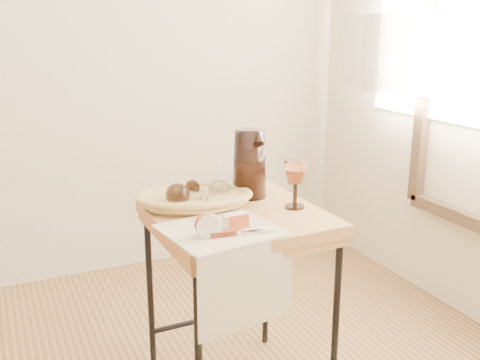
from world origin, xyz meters
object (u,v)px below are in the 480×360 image
pitcher (249,164)px  wine_goblet (295,184)px  tea_towel (220,230)px  table_knife (241,232)px  goblet_lying_a (184,192)px  apple_half (207,224)px  bread_basket (195,200)px  side_table (238,305)px  goblet_lying_b (211,193)px

pitcher → wine_goblet: pitcher is taller
tea_towel → pitcher: 0.39m
wine_goblet → table_knife: 0.34m
goblet_lying_a → pitcher: 0.27m
apple_half → goblet_lying_a: bearing=93.2°
tea_towel → table_knife: (0.04, -0.07, 0.01)m
tea_towel → goblet_lying_a: 0.28m
table_knife → bread_basket: bearing=102.7°
bread_basket → goblet_lying_a: goblet_lying_a is taller
wine_goblet → apple_half: (-0.39, -0.13, -0.04)m
bread_basket → pitcher: pitcher is taller
table_knife → pitcher: bearing=68.5°
side_table → pitcher: (0.12, 0.15, 0.48)m
side_table → wine_goblet: wine_goblet is taller
pitcher → wine_goblet: bearing=-51.5°
side_table → table_knife: 0.44m
goblet_lying_b → wine_goblet: 0.30m
wine_goblet → table_knife: (-0.29, -0.17, -0.07)m
tea_towel → table_knife: 0.08m
goblet_lying_b → apple_half: (-0.12, -0.27, -0.01)m
goblet_lying_a → wine_goblet: bearing=113.5°
goblet_lying_a → wine_goblet: 0.39m
bread_basket → side_table: bearing=-30.2°
tea_towel → goblet_lying_b: bearing=66.7°
side_table → wine_goblet: size_ratio=4.16×
apple_half → side_table: bearing=53.9°
pitcher → bread_basket: bearing=-159.4°
pitcher → wine_goblet: (0.09, -0.19, -0.04)m
bread_basket → apple_half: 0.30m
goblet_lying_a → wine_goblet: (0.35, -0.18, 0.03)m
pitcher → apple_half: bearing=-119.1°
tea_towel → goblet_lying_a: (-0.02, 0.27, 0.05)m
goblet_lying_a → apple_half: bearing=43.7°
goblet_lying_a → apple_half: size_ratio=1.73×
tea_towel → table_knife: table_knife is taller
side_table → tea_towel: size_ratio=2.16×
goblet_lying_b → table_knife: (-0.03, -0.31, -0.04)m
bread_basket → pitcher: bearing=23.2°
goblet_lying_b → wine_goblet: bearing=-58.6°
tea_towel → pitcher: size_ratio=1.14×
side_table → tea_towel: (-0.12, -0.14, 0.36)m
pitcher → side_table: bearing=-114.7°
goblet_lying_a → tea_towel: bearing=54.9°
side_table → pitcher: bearing=51.6°
goblet_lying_a → table_knife: (0.06, -0.34, -0.04)m
bread_basket → goblet_lying_a: 0.05m
goblet_lying_a → goblet_lying_b: 0.10m
goblet_lying_a → table_knife: 0.35m
table_knife → apple_half: bearing=168.9°
side_table → bread_basket: bread_basket is taller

